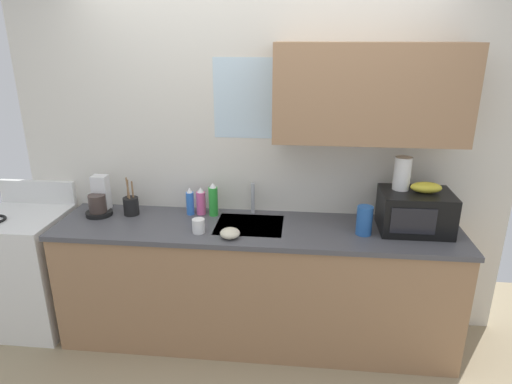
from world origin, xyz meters
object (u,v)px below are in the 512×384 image
Objects in this scene: paper_towel_roll at (402,173)px; utensil_crock at (131,205)px; coffee_maker at (100,200)px; dish_soap_bottle_blue at (190,202)px; microwave at (415,211)px; stove_range at (29,270)px; cereal_canister at (364,220)px; mug_white at (199,226)px; banana_bunch at (426,187)px; small_bowl at (230,233)px; dish_soap_bottle_green at (213,200)px; dish_soap_bottle_pink at (201,202)px.

paper_towel_roll reaches higher than utensil_crock.
coffee_maker is 1.38× the size of dish_soap_bottle_blue.
microwave is at bearing -4.45° from dish_soap_bottle_blue.
utensil_crock reaches higher than microwave.
stove_range is 0.97m from utensil_crock.
stove_range is 5.32× the size of dish_soap_bottle_blue.
cereal_canister is (-0.34, -0.10, -0.04)m from microwave.
dish_soap_bottle_blue is 0.34m from mug_white.
microwave reaches higher than dish_soap_bottle_blue.
paper_towel_roll is at bearing 161.57° from banana_bunch.
small_bowl is (-1.26, -0.25, -0.27)m from banana_bunch.
microwave is at bearing 7.53° from mug_white.
paper_towel_roll is at bearing 32.01° from cereal_canister.
paper_towel_roll is 1.69× the size of small_bowl.
small_bowl is (0.78, -0.32, -0.04)m from utensil_crock.
dish_soap_bottle_green is 1.07m from cereal_canister.
utensil_crock is (-1.88, 0.02, -0.31)m from paper_towel_roll.
banana_bunch is 0.98× the size of dish_soap_bottle_pink.
banana_bunch is 0.98× the size of dish_soap_bottle_blue.
coffee_maker is at bearing -177.16° from utensil_crock.
cereal_canister is (2.46, -0.05, 0.54)m from stove_range.
stove_range is at bearing -173.34° from dish_soap_bottle_green.
banana_bunch is 0.45m from cereal_canister.
utensil_crock is at bearing 179.40° from paper_towel_roll.
utensil_crock is 2.22× the size of small_bowl.
microwave is 1.56m from dish_soap_bottle_blue.
small_bowl is (-0.87, -0.15, -0.06)m from cereal_canister.
coffee_maker is at bearing -174.06° from dish_soap_bottle_pink.
coffee_maker is 2.95× the size of mug_white.
coffee_maker is (-2.12, 0.01, -0.28)m from paper_towel_roll.
cereal_canister is at bearing -11.63° from dish_soap_bottle_pink.
cereal_canister is 1.65m from utensil_crock.
dish_soap_bottle_pink is at bearing 170.02° from dish_soap_bottle_green.
mug_white is at bearing -169.74° from paper_towel_roll.
cereal_canister is at bearing -163.83° from microwave.
dish_soap_bottle_blue is (0.66, 0.06, -0.01)m from coffee_maker.
dish_soap_bottle_blue is at bearing 177.27° from paper_towel_roll.
coffee_maker is (-2.27, 0.06, -0.20)m from banana_bunch.
microwave is 1.59× the size of utensil_crock.
dish_soap_bottle_blue is at bearing 6.65° from utensil_crock.
paper_towel_roll is 0.76× the size of utensil_crock.
stove_range is 1.53m from dish_soap_bottle_green.
coffee_maker reaches higher than dish_soap_bottle_green.
coffee_maker is 0.74m from dish_soap_bottle_pink.
microwave is 2.09× the size of paper_towel_roll.
cereal_canister reaches higher than mug_white.
paper_towel_roll reaches higher than cereal_canister.
mug_white is (-0.04, -0.31, -0.07)m from dish_soap_bottle_green.
dish_soap_bottle_green is at bearing 175.30° from banana_bunch.
coffee_maker reaches higher than cereal_canister.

